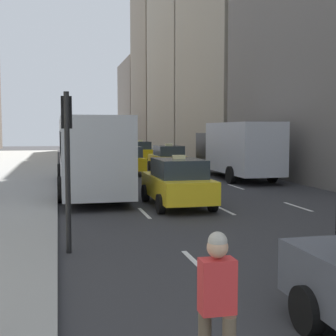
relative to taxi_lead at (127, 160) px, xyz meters
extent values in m
cube|color=white|center=(-1.40, -19.70, -0.87)|extent=(0.12, 2.00, 0.01)
cube|color=white|center=(-1.40, -13.70, -0.87)|extent=(0.12, 2.00, 0.01)
cube|color=white|center=(-1.40, -7.70, -0.87)|extent=(0.12, 2.00, 0.01)
cube|color=white|center=(-1.40, -1.70, -0.87)|extent=(0.12, 2.00, 0.01)
cube|color=white|center=(-1.40, 4.30, -0.87)|extent=(0.12, 2.00, 0.01)
cube|color=white|center=(-1.40, 10.30, -0.87)|extent=(0.12, 2.00, 0.01)
cube|color=white|center=(-1.40, 16.30, -0.87)|extent=(0.12, 2.00, 0.01)
cube|color=white|center=(-1.40, 22.30, -0.87)|extent=(0.12, 2.00, 0.01)
cube|color=white|center=(1.40, -19.70, -0.87)|extent=(0.12, 2.00, 0.01)
cube|color=white|center=(1.40, -13.70, -0.87)|extent=(0.12, 2.00, 0.01)
cube|color=white|center=(1.40, -7.70, -0.87)|extent=(0.12, 2.00, 0.01)
cube|color=white|center=(1.40, -1.70, -0.87)|extent=(0.12, 2.00, 0.01)
cube|color=white|center=(1.40, 4.30, -0.87)|extent=(0.12, 2.00, 0.01)
cube|color=white|center=(1.40, 10.30, -0.87)|extent=(0.12, 2.00, 0.01)
cube|color=white|center=(1.40, 16.30, -0.87)|extent=(0.12, 2.00, 0.01)
cube|color=white|center=(1.40, 22.30, -0.87)|extent=(0.12, 2.00, 0.01)
cube|color=white|center=(4.20, -13.70, -0.87)|extent=(0.12, 2.00, 0.01)
cube|color=white|center=(4.20, -7.70, -0.87)|extent=(0.12, 2.00, 0.01)
cube|color=white|center=(4.20, -1.70, -0.87)|extent=(0.12, 2.00, 0.01)
cube|color=white|center=(4.20, 4.30, -0.87)|extent=(0.12, 2.00, 0.01)
cube|color=white|center=(4.20, 10.30, -0.87)|extent=(0.12, 2.00, 0.01)
cube|color=white|center=(4.20, 16.30, -0.87)|extent=(0.12, 2.00, 0.01)
cube|color=white|center=(4.20, 22.30, -0.87)|extent=(0.12, 2.00, 0.01)
cube|color=#A89E89|center=(10.80, 26.81, 14.45)|extent=(6.00, 15.18, 30.67)
cube|color=gray|center=(10.80, 42.15, 14.30)|extent=(6.00, 13.77, 30.36)
cube|color=gray|center=(10.80, 58.04, 6.77)|extent=(6.00, 16.75, 15.31)
cube|color=yellow|center=(0.00, 0.07, -0.17)|extent=(1.80, 4.40, 0.76)
cube|color=#28333D|center=(0.00, -0.19, 0.53)|extent=(1.58, 2.29, 0.64)
cube|color=#F2E599|center=(0.00, -0.19, 0.92)|extent=(0.44, 0.20, 0.14)
cylinder|color=black|center=(-0.90, 1.43, -0.55)|extent=(0.22, 0.66, 0.66)
cylinder|color=black|center=(0.90, 1.43, -0.55)|extent=(0.22, 0.66, 0.66)
cylinder|color=black|center=(-0.90, -1.29, -0.55)|extent=(0.22, 0.66, 0.66)
cylinder|color=black|center=(0.90, -1.29, -0.55)|extent=(0.22, 0.66, 0.66)
cube|color=yellow|center=(2.80, 11.56, -0.17)|extent=(1.80, 4.40, 0.76)
cube|color=#28333D|center=(2.80, 11.29, 0.53)|extent=(1.58, 2.29, 0.64)
cube|color=#F2E599|center=(2.80, 11.29, 0.92)|extent=(0.44, 0.20, 0.14)
cylinder|color=black|center=(1.90, 12.92, -0.55)|extent=(0.22, 0.66, 0.66)
cylinder|color=black|center=(3.70, 12.92, -0.55)|extent=(0.22, 0.66, 0.66)
cylinder|color=black|center=(1.90, 10.19, -0.55)|extent=(0.22, 0.66, 0.66)
cylinder|color=black|center=(3.70, 10.19, -0.55)|extent=(0.22, 0.66, 0.66)
cube|color=yellow|center=(0.00, -12.58, -0.17)|extent=(1.80, 4.40, 0.76)
cube|color=#28333D|center=(0.00, -12.84, 0.53)|extent=(1.58, 2.29, 0.64)
cube|color=#F2E599|center=(0.00, -12.84, 0.92)|extent=(0.44, 0.20, 0.14)
cylinder|color=black|center=(-0.90, -11.21, -0.55)|extent=(0.22, 0.66, 0.66)
cylinder|color=black|center=(0.90, -11.21, -0.55)|extent=(0.22, 0.66, 0.66)
cylinder|color=black|center=(-0.90, -13.94, -0.55)|extent=(0.22, 0.66, 0.66)
cylinder|color=black|center=(0.90, -13.94, -0.55)|extent=(0.22, 0.66, 0.66)
cube|color=yellow|center=(2.80, 0.79, -0.17)|extent=(1.80, 4.40, 0.76)
cube|color=#28333D|center=(2.80, 0.52, 0.53)|extent=(1.58, 2.29, 0.64)
cube|color=#F2E599|center=(2.80, 0.52, 0.92)|extent=(0.44, 0.20, 0.14)
cylinder|color=black|center=(1.90, 2.15, -0.55)|extent=(0.22, 0.66, 0.66)
cylinder|color=black|center=(3.70, 2.15, -0.55)|extent=(0.22, 0.66, 0.66)
cylinder|color=black|center=(1.90, -0.58, -0.55)|extent=(0.22, 0.66, 0.66)
cylinder|color=black|center=(3.70, -0.58, -0.55)|extent=(0.22, 0.66, 0.66)
cylinder|color=black|center=(-0.90, -23.23, -0.55)|extent=(0.22, 0.66, 0.66)
cube|color=#B7BCC1|center=(-2.80, -7.58, 0.92)|extent=(2.50, 11.60, 2.90)
cube|color=#28333D|center=(-2.80, -1.83, 1.27)|extent=(2.30, 0.12, 1.40)
cube|color=#28333D|center=(-4.01, -7.58, 1.27)|extent=(0.08, 9.86, 1.10)
cube|color=yellow|center=(-2.80, -1.83, 2.17)|extent=(1.50, 0.10, 0.36)
cylinder|color=black|center=(-4.05, -3.99, -0.38)|extent=(0.30, 1.00, 1.00)
cylinder|color=black|center=(-1.55, -3.99, -0.38)|extent=(0.30, 1.00, 1.00)
cylinder|color=black|center=(-4.05, -10.77, -0.38)|extent=(0.30, 1.00, 1.00)
cylinder|color=black|center=(-1.55, -10.77, -0.38)|extent=(0.30, 1.00, 1.00)
cube|color=#262628|center=(5.60, -0.95, 0.62)|extent=(2.10, 2.40, 2.10)
cube|color=#28333D|center=(5.60, 0.20, 0.92)|extent=(1.90, 0.10, 0.90)
cube|color=silver|center=(5.60, -5.15, 0.92)|extent=(2.30, 6.00, 2.70)
cylinder|color=black|center=(4.55, -0.95, -0.43)|extent=(0.28, 0.90, 0.90)
cylinder|color=black|center=(6.65, -0.95, -0.43)|extent=(0.28, 0.90, 0.90)
cylinder|color=black|center=(4.45, -6.35, -0.43)|extent=(0.28, 0.90, 0.90)
cylinder|color=black|center=(6.75, -6.35, -0.43)|extent=(0.28, 0.90, 0.90)
cube|color=red|center=(-2.60, -24.40, 0.30)|extent=(0.36, 0.22, 0.56)
sphere|color=tan|center=(-2.60, -24.40, 0.70)|extent=(0.22, 0.22, 0.22)
sphere|color=#B2AD9E|center=(-2.60, -24.40, 0.76)|extent=(0.20, 0.20, 0.20)
cylinder|color=black|center=(-3.95, -18.23, 0.92)|extent=(0.12, 0.12, 3.60)
cube|color=black|center=(-3.95, -18.05, 2.27)|extent=(0.24, 0.20, 0.72)
sphere|color=red|center=(-3.95, -17.94, 2.50)|extent=(0.14, 0.14, 0.14)
sphere|color=#4C3F14|center=(-3.95, -17.94, 2.27)|extent=(0.14, 0.14, 0.14)
sphere|color=#198C2D|center=(-3.95, -17.94, 2.04)|extent=(0.14, 0.14, 0.14)
camera|label=1|loc=(-4.15, -28.79, 1.89)|focal=50.00mm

